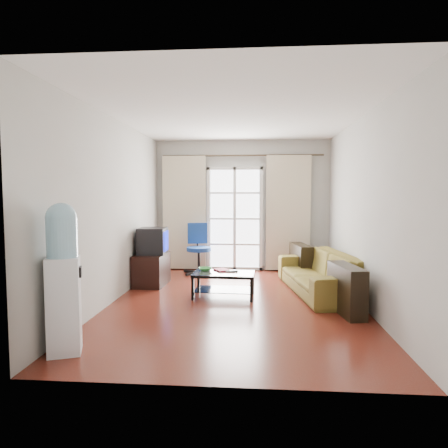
{
  "coord_description": "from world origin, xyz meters",
  "views": [
    {
      "loc": [
        0.29,
        -5.75,
        1.58
      ],
      "look_at": [
        -0.2,
        0.35,
        1.13
      ],
      "focal_mm": 32.0,
      "sensor_mm": 36.0,
      "label": 1
    }
  ],
  "objects_px": {
    "tv_stand": "(151,270)",
    "task_chair": "(199,259)",
    "sofa": "(320,273)",
    "coffee_table": "(224,281)",
    "crt_tv": "(152,241)",
    "water_cooler": "(63,275)"
  },
  "relations": [
    {
      "from": "tv_stand",
      "to": "task_chair",
      "type": "distance_m",
      "value": 1.27
    },
    {
      "from": "crt_tv",
      "to": "water_cooler",
      "type": "xyz_separation_m",
      "value": [
        -0.08,
        -3.05,
        0.01
      ]
    },
    {
      "from": "tv_stand",
      "to": "task_chair",
      "type": "relative_size",
      "value": 0.74
    },
    {
      "from": "tv_stand",
      "to": "crt_tv",
      "type": "relative_size",
      "value": 1.42
    },
    {
      "from": "sofa",
      "to": "task_chair",
      "type": "distance_m",
      "value": 2.57
    },
    {
      "from": "coffee_table",
      "to": "crt_tv",
      "type": "bearing_deg",
      "value": 150.42
    },
    {
      "from": "crt_tv",
      "to": "task_chair",
      "type": "xyz_separation_m",
      "value": [
        0.68,
        1.04,
        -0.48
      ]
    },
    {
      "from": "water_cooler",
      "to": "sofa",
      "type": "bearing_deg",
      "value": 22.54
    },
    {
      "from": "coffee_table",
      "to": "task_chair",
      "type": "height_order",
      "value": "task_chair"
    },
    {
      "from": "task_chair",
      "to": "water_cooler",
      "type": "height_order",
      "value": "water_cooler"
    },
    {
      "from": "sofa",
      "to": "water_cooler",
      "type": "bearing_deg",
      "value": -56.23
    },
    {
      "from": "sofa",
      "to": "water_cooler",
      "type": "distance_m",
      "value": 4.01
    },
    {
      "from": "sofa",
      "to": "task_chair",
      "type": "bearing_deg",
      "value": -131.69
    },
    {
      "from": "tv_stand",
      "to": "task_chair",
      "type": "xyz_separation_m",
      "value": [
        0.68,
        1.07,
        0.02
      ]
    },
    {
      "from": "sofa",
      "to": "tv_stand",
      "type": "xyz_separation_m",
      "value": [
        -2.84,
        0.31,
        -0.05
      ]
    },
    {
      "from": "tv_stand",
      "to": "sofa",
      "type": "bearing_deg",
      "value": -4.23
    },
    {
      "from": "coffee_table",
      "to": "water_cooler",
      "type": "xyz_separation_m",
      "value": [
        -1.4,
        -2.3,
        0.54
      ]
    },
    {
      "from": "coffee_table",
      "to": "crt_tv",
      "type": "xyz_separation_m",
      "value": [
        -1.32,
        0.75,
        0.53
      ]
    },
    {
      "from": "sofa",
      "to": "tv_stand",
      "type": "relative_size",
      "value": 3.14
    },
    {
      "from": "sofa",
      "to": "water_cooler",
      "type": "xyz_separation_m",
      "value": [
        -2.92,
        -2.71,
        0.46
      ]
    },
    {
      "from": "coffee_table",
      "to": "crt_tv",
      "type": "relative_size",
      "value": 1.82
    },
    {
      "from": "sofa",
      "to": "crt_tv",
      "type": "bearing_deg",
      "value": -105.95
    }
  ]
}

